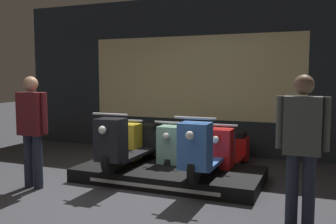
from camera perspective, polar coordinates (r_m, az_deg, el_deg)
ground_plane at (r=5.06m, az=-8.18°, el=-12.84°), size 30.00×30.00×0.00m
shop_wall_back at (r=7.74m, az=3.82°, el=5.58°), size 8.10×0.09×3.20m
display_platform at (r=5.77m, az=0.16°, el=-9.43°), size 2.77×1.33×0.20m
scooter_display_left at (r=5.91m, az=-5.55°, el=-4.64°), size 0.56×1.77×0.87m
scooter_display_right at (r=5.45m, az=6.20°, el=-5.51°), size 0.56×1.77×0.87m
scooter_backrow_0 at (r=6.89m, az=-3.64°, el=-4.86°), size 0.56×1.77×0.87m
scooter_backrow_1 at (r=6.59m, az=2.53°, el=-5.33°), size 0.56×1.77×0.87m
scooter_backrow_2 at (r=6.37m, az=9.21°, el=-5.77°), size 0.56×1.77×0.87m
person_left_browsing at (r=5.60m, az=-20.03°, el=-1.83°), size 0.53×0.21×1.58m
person_right_browsing at (r=4.16m, az=19.75°, el=-4.06°), size 0.54×0.21×1.60m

